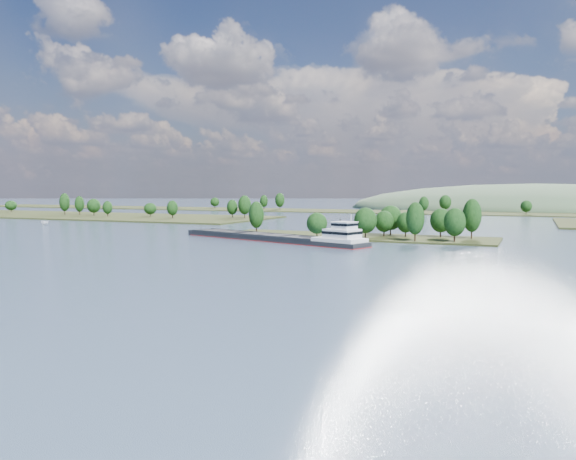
% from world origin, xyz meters
% --- Properties ---
extents(ground, '(1800.00, 1800.00, 0.00)m').
position_xyz_m(ground, '(0.00, 120.00, 0.00)').
color(ground, '#394E63').
rests_on(ground, ground).
extents(tree_island, '(100.00, 32.39, 15.00)m').
position_xyz_m(tree_island, '(7.77, 179.30, 3.89)').
color(tree_island, '#262D14').
rests_on(tree_island, ground).
extents(left_bank, '(300.00, 80.00, 15.64)m').
position_xyz_m(left_bank, '(-228.40, 260.16, 0.96)').
color(left_bank, '#262D14').
rests_on(left_bank, ground).
extents(back_shoreline, '(900.00, 60.00, 14.83)m').
position_xyz_m(back_shoreline, '(9.06, 399.85, 0.68)').
color(back_shoreline, '#262D14').
rests_on(back_shoreline, ground).
extents(hill_west, '(320.00, 160.00, 44.00)m').
position_xyz_m(hill_west, '(60.00, 500.00, 0.00)').
color(hill_west, '#425B3E').
rests_on(hill_west, ground).
extents(cargo_barge, '(77.41, 34.27, 10.64)m').
position_xyz_m(cargo_barge, '(-18.44, 155.60, 1.34)').
color(cargo_barge, black).
rests_on(cargo_barge, ground).
extents(motorboat, '(6.42, 4.04, 2.32)m').
position_xyz_m(motorboat, '(-158.04, 185.66, 1.16)').
color(motorboat, white).
rests_on(motorboat, ground).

